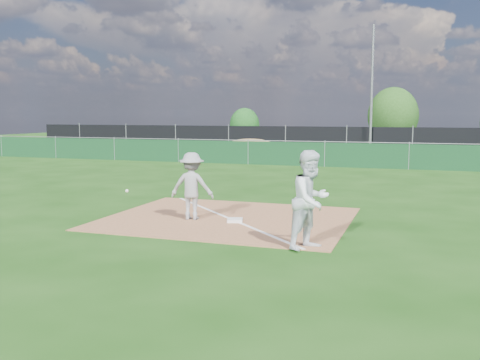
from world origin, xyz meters
name	(u,v)px	position (x,y,z in m)	size (l,w,h in m)	color
ground	(303,178)	(0.00, 10.00, 0.00)	(90.00, 90.00, 0.00)	#16400D
infield_dirt	(228,218)	(0.00, 1.00, 0.01)	(6.00, 5.00, 0.02)	#925C3A
foul_line	(228,218)	(0.00, 1.00, 0.03)	(0.08, 7.00, 0.01)	white
green_fence	(325,155)	(0.00, 15.00, 0.60)	(44.00, 0.05, 1.20)	#0E361A
dirt_mound	(250,149)	(-5.00, 18.50, 0.58)	(3.38, 2.60, 1.17)	olive
black_fence	(347,141)	(0.00, 23.00, 0.90)	(46.00, 0.04, 1.80)	black
parking_lot	(356,150)	(0.00, 28.00, 0.01)	(46.00, 9.00, 0.01)	black
light_pole	(372,91)	(1.50, 22.70, 4.00)	(0.16, 0.16, 8.00)	slate
first_base	(235,220)	(0.32, 0.62, 0.06)	(0.36, 0.36, 0.08)	white
play_at_first	(192,186)	(-0.80, 0.59, 0.85)	(2.26, 0.77, 1.67)	#A1A1A4
runner	(311,200)	(2.56, -1.31, 0.97)	(0.94, 0.74, 1.94)	white
car_left	(268,140)	(-6.40, 27.24, 0.68)	(1.59, 3.95, 1.35)	#9A9DA1
car_mid	(356,140)	(-0.02, 28.29, 0.74)	(1.55, 4.45, 1.47)	black
car_right	(453,143)	(6.51, 26.63, 0.68)	(1.89, 4.65, 1.35)	black
tree_left	(245,125)	(-10.47, 33.91, 1.61)	(2.64, 2.64, 3.13)	#382316
tree_mid	(393,116)	(2.26, 33.50, 2.44)	(4.00, 4.00, 4.75)	#382316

